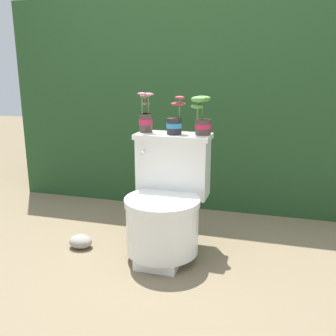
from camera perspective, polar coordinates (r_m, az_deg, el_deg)
The scene contains 7 objects.
ground_plane at distance 2.26m, azimuth -2.71°, elevation -13.84°, with size 12.00×12.00×0.00m, color #75664C.
hedge_backdrop at distance 3.35m, azimuth 4.80°, elevation 10.03°, with size 2.95×0.96×1.63m.
toilet at distance 2.22m, azimuth -0.26°, elevation -5.54°, with size 0.46×0.57×0.71m.
potted_plant_left at distance 2.33m, azimuth -3.42°, elevation 7.64°, with size 0.10×0.10×0.24m.
potted_plant_midleft at distance 2.24m, azimuth 1.05°, elevation 7.02°, with size 0.11×0.11×0.23m.
potted_plant_middle at distance 2.23m, azimuth 5.21°, elevation 7.70°, with size 0.12×0.11×0.23m.
garden_stone at distance 2.45m, azimuth -13.18°, elevation -10.84°, with size 0.15×0.12×0.08m.
Camera 1 is at (0.64, -1.88, 1.07)m, focal length 40.00 mm.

